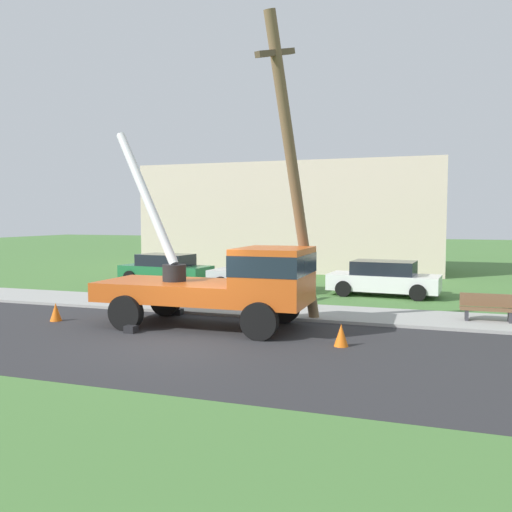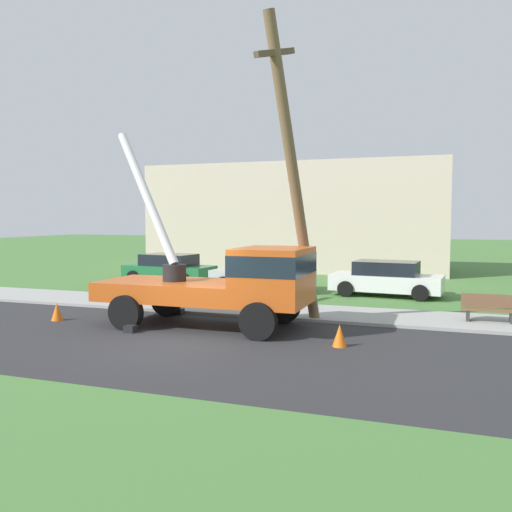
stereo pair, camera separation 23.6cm
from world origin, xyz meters
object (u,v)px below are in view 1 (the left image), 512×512
parked_sedan_green (166,269)px  parked_sedan_white (384,278)px  traffic_cone_behind (56,312)px  parked_sedan_silver (260,274)px  utility_truck (231,280)px  traffic_cone_ahead (341,335)px  leaning_utility_pole (293,173)px  park_bench (488,309)px

parked_sedan_green → parked_sedan_white: size_ratio=1.00×
traffic_cone_behind → parked_sedan_silver: size_ratio=0.12×
utility_truck → parked_sedan_green: utility_truck is taller
parked_sedan_green → utility_truck: bearing=-52.1°
traffic_cone_ahead → traffic_cone_behind: (-8.90, 0.43, 0.00)m
utility_truck → leaning_utility_pole: size_ratio=0.78×
leaning_utility_pole → traffic_cone_behind: leaning_utility_pole is taller
park_bench → traffic_cone_behind: bearing=-163.2°
traffic_cone_behind → parked_sedan_green: 9.69m
leaning_utility_pole → parked_sedan_silver: (-3.41, 7.23, -3.76)m
parked_sedan_white → leaning_utility_pole: bearing=-104.4°
parked_sedan_silver → parked_sedan_white: size_ratio=1.00×
traffic_cone_ahead → utility_truck: bearing=160.6°
leaning_utility_pole → parked_sedan_green: (-8.51, 8.13, -3.76)m
park_bench → traffic_cone_ahead: bearing=-131.0°
utility_truck → traffic_cone_behind: size_ratio=12.13×
leaning_utility_pole → parked_sedan_white: size_ratio=1.92×
parked_sedan_silver → parked_sedan_white: bearing=1.2°
leaning_utility_pole → utility_truck: bearing=-157.4°
parked_sedan_white → traffic_cone_behind: bearing=-135.8°
utility_truck → parked_sedan_white: size_ratio=1.50×
traffic_cone_ahead → park_bench: size_ratio=0.35×
parked_sedan_silver → park_bench: parked_sedan_silver is taller
parked_sedan_silver → parked_sedan_white: (5.30, 0.11, 0.00)m
parked_sedan_green → leaning_utility_pole: bearing=-43.7°
traffic_cone_behind → parked_sedan_white: (9.04, 8.80, 0.43)m
parked_sedan_green → traffic_cone_behind: bearing=-81.9°
parked_sedan_white → traffic_cone_ahead: bearing=-90.9°
utility_truck → parked_sedan_green: 11.19m
traffic_cone_behind → park_bench: 13.15m
utility_truck → park_bench: utility_truck is taller
park_bench → parked_sedan_silver: bearing=151.1°
parked_sedan_green → park_bench: (13.94, -5.78, -0.25)m
utility_truck → parked_sedan_green: (-6.85, 8.82, -0.70)m
park_bench → utility_truck: bearing=-156.8°
leaning_utility_pole → traffic_cone_behind: 8.42m
traffic_cone_behind → parked_sedan_green: (-1.36, 9.59, 0.43)m
parked_sedan_green → parked_sedan_white: (10.40, -0.79, 0.00)m
utility_truck → parked_sedan_silver: (-1.76, 7.92, -0.70)m
traffic_cone_ahead → parked_sedan_white: parked_sedan_white is taller
utility_truck → park_bench: (7.09, 3.04, -0.95)m
park_bench → parked_sedan_green: bearing=157.5°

